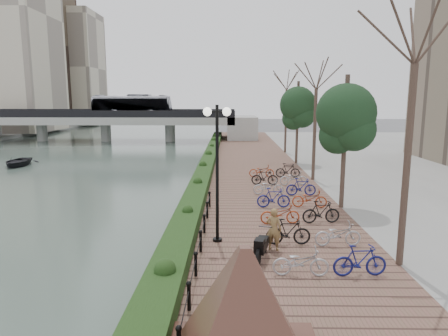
{
  "coord_description": "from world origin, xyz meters",
  "views": [
    {
      "loc": [
        2.46,
        -10.46,
        5.85
      ],
      "look_at": [
        2.08,
        11.76,
        2.0
      ],
      "focal_mm": 32.0,
      "sensor_mm": 36.0,
      "label": 1
    }
  ],
  "objects_px": {
    "pedestrian": "(274,229)",
    "boat": "(18,162)",
    "lamppost": "(217,145)",
    "motorcycle": "(262,245)",
    "granite_monument": "(244,313)"
  },
  "relations": [
    {
      "from": "granite_monument",
      "to": "lamppost",
      "type": "distance_m",
      "value": 7.94
    },
    {
      "from": "granite_monument",
      "to": "boat",
      "type": "distance_m",
      "value": 33.44
    },
    {
      "from": "granite_monument",
      "to": "pedestrian",
      "type": "distance_m",
      "value": 6.83
    },
    {
      "from": "pedestrian",
      "to": "granite_monument",
      "type": "bearing_deg",
      "value": 101.67
    },
    {
      "from": "motorcycle",
      "to": "pedestrian",
      "type": "height_order",
      "value": "pedestrian"
    },
    {
      "from": "lamppost",
      "to": "motorcycle",
      "type": "xyz_separation_m",
      "value": [
        1.56,
        -1.7,
        -3.2
      ]
    },
    {
      "from": "motorcycle",
      "to": "pedestrian",
      "type": "relative_size",
      "value": 1.0
    },
    {
      "from": "pedestrian",
      "to": "boat",
      "type": "xyz_separation_m",
      "value": [
        -20.35,
        20.74,
        -0.86
      ]
    },
    {
      "from": "lamppost",
      "to": "motorcycle",
      "type": "bearing_deg",
      "value": -47.47
    },
    {
      "from": "granite_monument",
      "to": "boat",
      "type": "height_order",
      "value": "granite_monument"
    },
    {
      "from": "motorcycle",
      "to": "pedestrian",
      "type": "distance_m",
      "value": 1.01
    },
    {
      "from": "lamppost",
      "to": "pedestrian",
      "type": "bearing_deg",
      "value": -22.88
    },
    {
      "from": "boat",
      "to": "lamppost",
      "type": "bearing_deg",
      "value": -52.16
    },
    {
      "from": "granite_monument",
      "to": "pedestrian",
      "type": "height_order",
      "value": "granite_monument"
    },
    {
      "from": "granite_monument",
      "to": "motorcycle",
      "type": "xyz_separation_m",
      "value": [
        0.79,
        5.85,
        -0.87
      ]
    }
  ]
}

